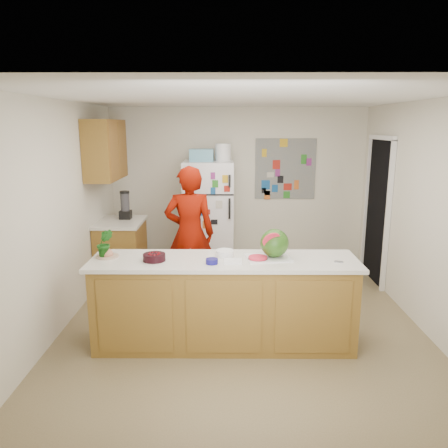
{
  "coord_description": "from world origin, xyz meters",
  "views": [
    {
      "loc": [
        -0.17,
        -4.67,
        2.23
      ],
      "look_at": [
        -0.21,
        0.2,
        1.12
      ],
      "focal_mm": 35.0,
      "sensor_mm": 36.0,
      "label": 1
    }
  ],
  "objects_px": {
    "cherry_bowl": "(154,257)",
    "watermelon": "(274,243)",
    "refrigerator": "(209,217)",
    "person": "(190,234)"
  },
  "relations": [
    {
      "from": "cherry_bowl",
      "to": "watermelon",
      "type": "bearing_deg",
      "value": 4.98
    },
    {
      "from": "refrigerator",
      "to": "person",
      "type": "bearing_deg",
      "value": -99.55
    },
    {
      "from": "person",
      "to": "cherry_bowl",
      "type": "xyz_separation_m",
      "value": [
        -0.24,
        -1.27,
        0.08
      ]
    },
    {
      "from": "watermelon",
      "to": "person",
      "type": "bearing_deg",
      "value": 129.17
    },
    {
      "from": "person",
      "to": "watermelon",
      "type": "relative_size",
      "value": 6.12
    },
    {
      "from": "refrigerator",
      "to": "person",
      "type": "relative_size",
      "value": 0.98
    },
    {
      "from": "refrigerator",
      "to": "watermelon",
      "type": "xyz_separation_m",
      "value": [
        0.75,
        -2.33,
        0.22
      ]
    },
    {
      "from": "person",
      "to": "cherry_bowl",
      "type": "height_order",
      "value": "person"
    },
    {
      "from": "cherry_bowl",
      "to": "refrigerator",
      "type": "bearing_deg",
      "value": 79.8
    },
    {
      "from": "refrigerator",
      "to": "person",
      "type": "distance_m",
      "value": 1.18
    }
  ]
}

